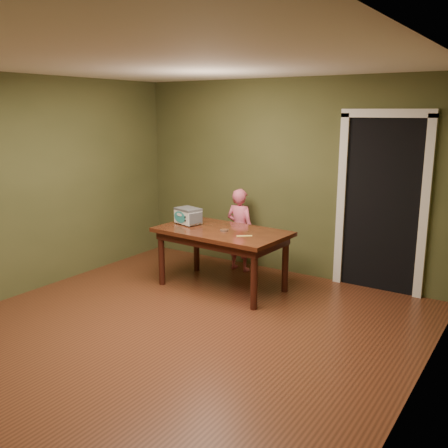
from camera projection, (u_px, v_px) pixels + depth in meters
name	position (u px, v px, depth m)	size (l,w,h in m)	color
floor	(169.00, 336.00, 4.93)	(5.00, 5.00, 0.00)	brown
room_shell	(164.00, 164.00, 4.55)	(4.52, 5.02, 2.61)	#4D4F2A
doorway	(388.00, 202.00, 6.26)	(1.10, 0.66, 2.25)	black
dining_table	(222.00, 238.00, 6.14)	(1.64, 0.98, 0.75)	#34150B
toy_oven	(188.00, 215.00, 6.41)	(0.38, 0.31, 0.21)	#4C4F54
baking_pan	(224.00, 230.00, 6.05)	(0.10, 0.10, 0.02)	silver
spatula	(244.00, 236.00, 5.80)	(0.18, 0.03, 0.01)	#FFEB6E
child	(240.00, 230.00, 6.88)	(0.42, 0.27, 1.15)	#E05C7A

